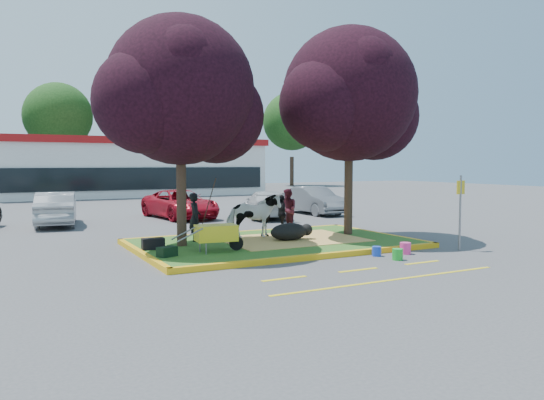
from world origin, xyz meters
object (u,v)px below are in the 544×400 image
bucket_blue (377,251)px  bucket_pink (405,248)px  bucket_green (398,254)px  cow (253,216)px  calf (289,232)px  car_silver (56,209)px  handler (195,217)px  wheelbarrow (217,233)px  sign_post (460,205)px

bucket_blue → bucket_pink: bearing=-7.0°
bucket_green → bucket_blue: 0.72m
bucket_green → cow: bearing=114.0°
calf → car_silver: size_ratio=0.30×
handler → calf: bearing=-99.6°
wheelbarrow → bucket_blue: wheelbarrow is taller
wheelbarrow → cow: bearing=50.6°
calf → bucket_pink: size_ratio=3.83×
car_silver → bucket_pink: bearing=132.1°
cow → handler: bearing=98.5°
calf → bucket_pink: 3.55m
car_silver → wheelbarrow: bearing=115.4°
bucket_blue → bucket_green: bearing=-81.3°
bucket_pink → cow: bearing=125.9°
handler → sign_post: sign_post is taller
bucket_blue → car_silver: bearing=120.8°
wheelbarrow → bucket_pink: bearing=-15.0°
calf → car_silver: 10.55m
bucket_green → sign_post: bearing=7.4°
bucket_pink → bucket_blue: (-0.92, 0.11, -0.03)m
bucket_green → bucket_blue: size_ratio=1.12×
calf → cow: bearing=112.2°
cow → wheelbarrow: cow is taller
handler → car_silver: (-3.17, 7.60, -0.20)m
calf → sign_post: size_ratio=0.57×
bucket_blue → wheelbarrow: bearing=154.8°
handler → car_silver: bearing=38.9°
cow → handler: size_ratio=1.14×
wheelbarrow → bucket_pink: (4.83, -1.95, -0.49)m
handler → bucket_blue: 5.53m
cow → bucket_green: bearing=-140.1°
cow → car_silver: (-5.02, 7.84, -0.17)m
bucket_green → bucket_pink: size_ratio=0.92×
calf → bucket_blue: (1.16, -2.75, -0.29)m
sign_post → car_silver: (-9.62, 11.98, -0.64)m
cow → bucket_green: size_ratio=5.61×
sign_post → bucket_green: 2.87m
handler → wheelbarrow: (-0.17, -2.17, -0.23)m
handler → bucket_pink: 6.26m
sign_post → car_silver: bearing=127.4°
cow → bucket_pink: cow is taller
bucket_green → bucket_pink: 1.01m
sign_post → calf: bearing=139.7°
cow → bucket_blue: bearing=-137.5°
bucket_pink → handler: bearing=138.5°
cow → wheelbarrow: bearing=149.5°
calf → wheelbarrow: (-2.75, -0.92, 0.23)m
calf → bucket_green: size_ratio=4.16×
bucket_blue → calf: bearing=112.8°
cow → calf: bearing=-128.5°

